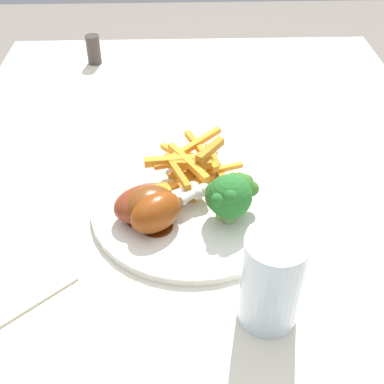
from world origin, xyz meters
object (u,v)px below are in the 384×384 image
broccoli_floret_front (229,196)px  carrot_fries_pile (191,167)px  broccoli_floret_middle (222,196)px  pepper_shaker (94,50)px  dinner_plate (192,206)px  dining_table (201,239)px  chicken_drumstick_extra (159,211)px  chicken_drumstick_far (145,203)px  water_glass (272,281)px  chicken_drumstick_near (151,205)px  broccoli_floret_back (240,188)px

broccoli_floret_front → carrot_fries_pile: broccoli_floret_front is taller
broccoli_floret_middle → pepper_shaker: bearing=-155.7°
dinner_plate → carrot_fries_pile: carrot_fries_pile is taller
dining_table → chicken_drumstick_extra: 0.18m
chicken_drumstick_far → chicken_drumstick_extra: bearing=42.7°
water_glass → chicken_drumstick_near: bearing=-138.9°
dinner_plate → broccoli_floret_front: size_ratio=4.00×
broccoli_floret_back → pepper_shaker: (-0.50, -0.26, -0.02)m
broccoli_floret_middle → chicken_drumstick_far: (-0.01, -0.10, -0.01)m
chicken_drumstick_near → chicken_drumstick_extra: chicken_drumstick_extra is taller
dinner_plate → water_glass: size_ratio=2.41×
dining_table → chicken_drumstick_extra: bearing=-35.2°
broccoli_floret_front → water_glass: water_glass is taller
carrot_fries_pile → chicken_drumstick_near: (0.09, -0.06, 0.01)m
dining_table → carrot_fries_pile: 0.14m
dining_table → broccoli_floret_front: 0.18m
broccoli_floret_back → chicken_drumstick_near: (0.02, -0.12, -0.01)m
broccoli_floret_back → water_glass: bearing=4.6°
chicken_drumstick_near → broccoli_floret_front: bearing=86.6°
broccoli_floret_middle → chicken_drumstick_extra: 0.09m
water_glass → broccoli_floret_middle: bearing=-165.2°
dinner_plate → carrot_fries_pile: (-0.06, 0.00, 0.02)m
chicken_drumstick_extra → pepper_shaker: size_ratio=1.88×
dining_table → dinner_plate: size_ratio=3.96×
pepper_shaker → broccoli_floret_front: bearing=25.0°
dinner_plate → chicken_drumstick_extra: size_ratio=2.47×
broccoli_floret_back → chicken_drumstick_extra: 0.12m
chicken_drumstick_near → carrot_fries_pile: bearing=147.8°
water_glass → dinner_plate: bearing=-156.8°
chicken_drumstick_far → broccoli_floret_back: bearing=96.1°
water_glass → broccoli_floret_front: bearing=-168.0°
broccoli_floret_middle → chicken_drumstick_extra: bearing=-80.0°
broccoli_floret_back → chicken_drumstick_extra: (0.03, -0.11, -0.01)m
dining_table → pepper_shaker: 0.51m
broccoli_floret_middle → water_glass: size_ratio=0.51×
chicken_drumstick_far → water_glass: bearing=41.8°
broccoli_floret_front → water_glass: 0.15m
dinner_plate → chicken_drumstick_near: bearing=-62.6°
broccoli_floret_back → chicken_drumstick_extra: bearing=-72.7°
chicken_drumstick_extra → pepper_shaker: bearing=-164.3°
broccoli_floret_middle → pepper_shaker: size_ratio=0.99×
broccoli_floret_middle → chicken_drumstick_near: 0.10m
broccoli_floret_front → broccoli_floret_back: size_ratio=1.26×
dining_table → chicken_drumstick_near: bearing=-45.3°
dinner_plate → chicken_drumstick_near: size_ratio=2.35×
chicken_drumstick_far → dinner_plate: bearing=110.7°
dinner_plate → pepper_shaker: pepper_shaker is taller
dinner_plate → chicken_drumstick_far: size_ratio=2.22×
broccoli_floret_middle → chicken_drumstick_near: (-0.00, -0.10, -0.01)m
dinner_plate → broccoli_floret_back: (0.01, 0.07, 0.04)m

